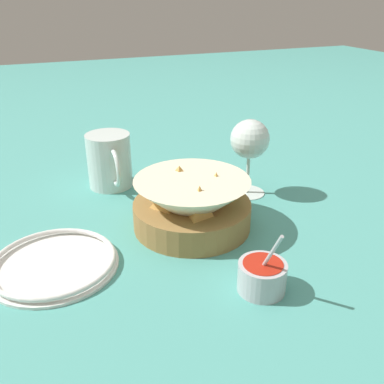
{
  "coord_description": "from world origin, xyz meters",
  "views": [
    {
      "loc": [
        0.6,
        -0.26,
        0.38
      ],
      "look_at": [
        -0.01,
        -0.01,
        0.07
      ],
      "focal_mm": 40.0,
      "sensor_mm": 36.0,
      "label": 1
    }
  ],
  "objects_px": {
    "sauce_cup": "(262,275)",
    "beer_mug": "(110,163)",
    "food_basket": "(192,205)",
    "wine_glass": "(250,142)",
    "side_plate": "(54,263)"
  },
  "relations": [
    {
      "from": "food_basket",
      "to": "side_plate",
      "type": "bearing_deg",
      "value": -81.39
    },
    {
      "from": "food_basket",
      "to": "side_plate",
      "type": "relative_size",
      "value": 1.06
    },
    {
      "from": "food_basket",
      "to": "wine_glass",
      "type": "distance_m",
      "value": 0.19
    },
    {
      "from": "wine_glass",
      "to": "side_plate",
      "type": "bearing_deg",
      "value": -73.33
    },
    {
      "from": "beer_mug",
      "to": "food_basket",
      "type": "bearing_deg",
      "value": 22.66
    },
    {
      "from": "food_basket",
      "to": "wine_glass",
      "type": "xyz_separation_m",
      "value": [
        -0.08,
        0.16,
        0.07
      ]
    },
    {
      "from": "food_basket",
      "to": "beer_mug",
      "type": "xyz_separation_m",
      "value": [
        -0.22,
        -0.09,
        0.01
      ]
    },
    {
      "from": "beer_mug",
      "to": "sauce_cup",
      "type": "bearing_deg",
      "value": 15.24
    },
    {
      "from": "sauce_cup",
      "to": "beer_mug",
      "type": "xyz_separation_m",
      "value": [
        -0.42,
        -0.11,
        0.03
      ]
    },
    {
      "from": "food_basket",
      "to": "sauce_cup",
      "type": "relative_size",
      "value": 1.89
    },
    {
      "from": "sauce_cup",
      "to": "wine_glass",
      "type": "xyz_separation_m",
      "value": [
        -0.28,
        0.13,
        0.09
      ]
    },
    {
      "from": "side_plate",
      "to": "food_basket",
      "type": "bearing_deg",
      "value": 98.61
    },
    {
      "from": "food_basket",
      "to": "beer_mug",
      "type": "height_order",
      "value": "beer_mug"
    },
    {
      "from": "food_basket",
      "to": "beer_mug",
      "type": "distance_m",
      "value": 0.24
    },
    {
      "from": "wine_glass",
      "to": "sauce_cup",
      "type": "bearing_deg",
      "value": -25.27
    }
  ]
}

